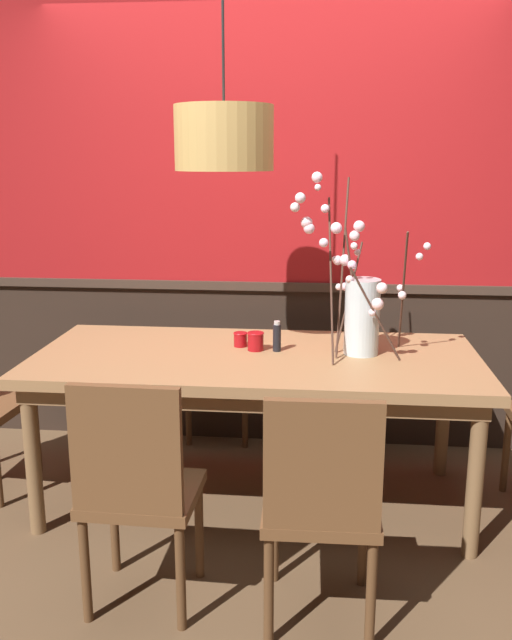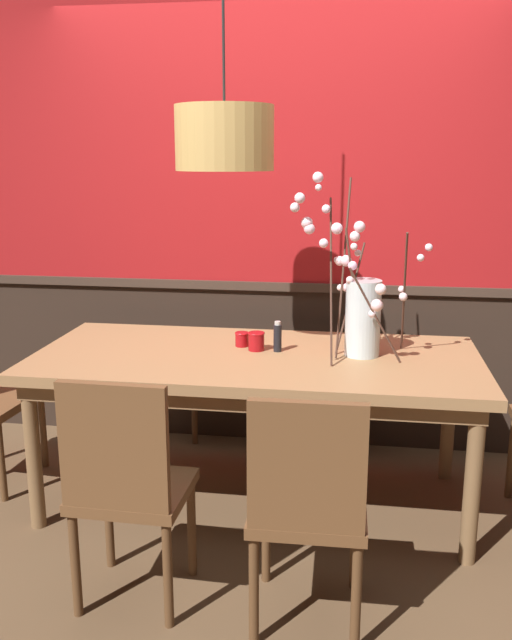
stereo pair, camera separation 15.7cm
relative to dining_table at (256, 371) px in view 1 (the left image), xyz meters
The scene contains 12 objects.
ground_plane 0.68m from the dining_table, ahead, with size 24.00×24.00×0.00m, color brown.
back_wall 1.06m from the dining_table, 90.00° to the left, with size 4.72×0.14×2.72m.
dining_table is the anchor object (origin of this frame).
chair_far_side_right 0.97m from the dining_table, 67.80° to the left, with size 0.44×0.45×0.90m.
chair_far_side_left 0.95m from the dining_table, 108.43° to the left, with size 0.40×0.43×0.95m.
chair_near_side_right 0.98m from the dining_table, 70.57° to the right, with size 0.42×0.44×0.92m.
chair_near_side_left 0.97m from the dining_table, 111.60° to the right, with size 0.43×0.39×0.94m.
vase_with_blossoms 0.57m from the dining_table, ahead, with size 0.64×0.38×0.85m.
candle_holder_nearer_center 0.15m from the dining_table, 97.26° to the left, with size 0.08×0.08×0.09m.
candle_holder_nearer_edge 0.20m from the dining_table, 124.37° to the left, with size 0.07×0.07×0.07m.
condiment_bottle 0.19m from the dining_table, 35.48° to the left, with size 0.04×0.04×0.15m.
pendant_lamp 1.09m from the dining_table, behind, with size 0.45×0.45×1.09m.
Camera 1 is at (0.31, -3.10, 1.69)m, focal length 38.01 mm.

